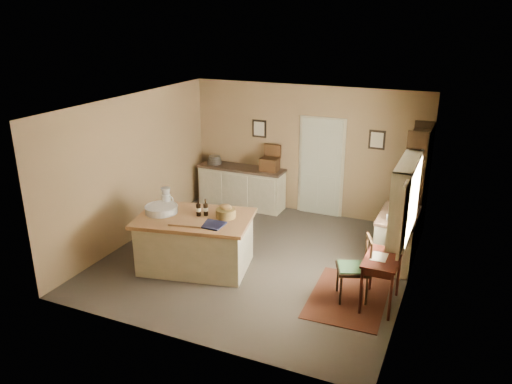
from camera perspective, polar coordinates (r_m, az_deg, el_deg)
ground at (r=8.78m, az=0.22°, el=-7.66°), size 5.00×5.00×0.00m
wall_back at (r=10.49m, az=5.71°, el=4.77°), size 5.00×0.10×2.70m
wall_front at (r=6.21m, az=-9.08°, el=-6.19°), size 5.00×0.10×2.70m
wall_left at (r=9.48m, az=-13.78°, el=2.66°), size 0.10×5.00×2.70m
wall_right at (r=7.66m, az=17.65°, el=-1.78°), size 0.10×5.00×2.70m
ceiling at (r=7.91m, az=0.25°, el=9.99°), size 5.00×5.00×0.00m
door at (r=10.44m, az=7.43°, el=2.95°), size 0.97×0.06×2.11m
framed_prints at (r=10.32m, az=6.80°, el=6.60°), size 2.82×0.02×0.38m
window at (r=7.41m, az=17.03°, el=-0.78°), size 0.25×1.99×1.12m
work_island at (r=8.39m, az=-7.00°, el=-5.52°), size 2.06×1.56×1.20m
sideboard at (r=10.95m, az=-1.62°, el=0.75°), size 1.92×0.55×1.18m
rug at (r=7.81m, az=10.49°, el=-11.75°), size 1.16×1.64×0.01m
writing_desk at (r=7.42m, az=14.21°, el=-7.99°), size 0.49×0.80×0.82m
desk_chair at (r=7.56m, az=11.01°, el=-8.63°), size 0.60×0.60×0.99m
right_cabinet at (r=8.78m, az=15.77°, el=-5.13°), size 0.62×1.12×0.99m
shelving_unit at (r=9.65m, az=18.09°, el=0.85°), size 0.37×0.97×2.16m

